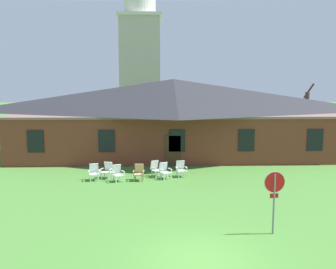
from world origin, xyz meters
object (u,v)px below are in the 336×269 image
at_px(lawn_chair_under_eave, 181,168).
at_px(lawn_chair_far_side, 165,170).
at_px(lawn_chair_left_end, 118,173).
at_px(lawn_chair_right_end, 156,168).
at_px(lawn_chair_near_door, 107,170).
at_px(lawn_chair_middle, 139,172).
at_px(stop_sign, 274,190).
at_px(lawn_chair_by_porch, 94,172).

bearing_deg(lawn_chair_under_eave, lawn_chair_far_side, -156.39).
height_order(lawn_chair_left_end, lawn_chair_right_end, same).
height_order(lawn_chair_near_door, lawn_chair_middle, same).
bearing_deg(lawn_chair_under_eave, lawn_chair_middle, -161.63).
bearing_deg(lawn_chair_left_end, lawn_chair_right_end, 25.78).
distance_m(stop_sign, lawn_chair_under_eave, 9.44).
distance_m(stop_sign, lawn_chair_near_door, 11.39).
xyz_separation_m(lawn_chair_by_porch, lawn_chair_right_end, (3.62, 0.79, 0.00)).
bearing_deg(lawn_chair_left_end, lawn_chair_near_door, 133.06).
height_order(lawn_chair_left_end, lawn_chair_under_eave, same).
bearing_deg(lawn_chair_under_eave, lawn_chair_by_porch, -172.34).
bearing_deg(lawn_chair_far_side, stop_sign, -65.40).
bearing_deg(lawn_chair_middle, lawn_chair_near_door, 162.79).
height_order(lawn_chair_by_porch, lawn_chair_left_end, same).
bearing_deg(lawn_chair_middle, lawn_chair_by_porch, 176.88).
bearing_deg(lawn_chair_right_end, lawn_chair_far_side, -46.52).
relative_size(lawn_chair_by_porch, lawn_chair_far_side, 1.00).
xyz_separation_m(lawn_chair_by_porch, lawn_chair_near_door, (0.71, 0.45, 0.00)).
distance_m(lawn_chair_by_porch, lawn_chair_under_eave, 5.17).
bearing_deg(stop_sign, lawn_chair_by_porch, 134.24).
height_order(lawn_chair_right_end, lawn_chair_far_side, same).
xyz_separation_m(lawn_chair_left_end, lawn_chair_far_side, (2.73, 0.54, 0.00)).
relative_size(stop_sign, lawn_chair_far_side, 2.51).
bearing_deg(lawn_chair_by_porch, lawn_chair_far_side, 3.49).
distance_m(lawn_chair_middle, lawn_chair_far_side, 1.56).
height_order(stop_sign, lawn_chair_far_side, stop_sign).
distance_m(lawn_chair_right_end, lawn_chair_under_eave, 1.51).
xyz_separation_m(lawn_chair_middle, lawn_chair_far_side, (1.50, 0.39, 0.00)).
height_order(lawn_chair_near_door, lawn_chair_far_side, same).
bearing_deg(lawn_chair_near_door, lawn_chair_left_end, -46.94).
relative_size(stop_sign, lawn_chair_right_end, 2.51).
relative_size(lawn_chair_by_porch, lawn_chair_under_eave, 1.00).
bearing_deg(lawn_chair_right_end, lawn_chair_by_porch, -167.70).
relative_size(lawn_chair_near_door, lawn_chair_left_end, 1.00).
xyz_separation_m(stop_sign, lawn_chair_middle, (-5.38, 8.08, -1.19)).
xyz_separation_m(lawn_chair_right_end, lawn_chair_far_side, (0.51, -0.54, 0.00)).
height_order(stop_sign, lawn_chair_under_eave, stop_sign).
relative_size(lawn_chair_middle, lawn_chair_right_end, 1.00).
relative_size(lawn_chair_by_porch, lawn_chair_near_door, 1.00).
bearing_deg(lawn_chair_by_porch, stop_sign, -45.76).
distance_m(lawn_chair_by_porch, lawn_chair_near_door, 0.84).
relative_size(lawn_chair_middle, lawn_chair_far_side, 1.00).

